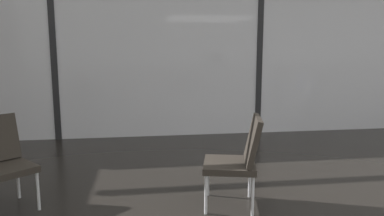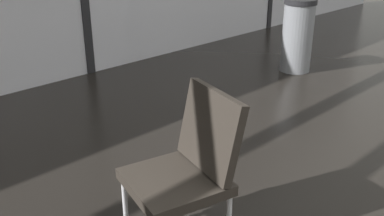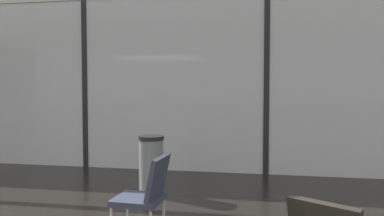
# 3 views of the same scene
# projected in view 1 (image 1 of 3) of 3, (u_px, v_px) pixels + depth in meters

# --- Properties ---
(glass_curtain_wall) EXTENTS (14.00, 0.08, 3.26)m
(glass_curtain_wall) POSITION_uv_depth(u_px,v_px,m) (259.00, 42.00, 6.23)
(glass_curtain_wall) COLOR silver
(glass_curtain_wall) RESTS_ON ground
(window_mullion_0) EXTENTS (0.10, 0.12, 3.26)m
(window_mullion_0) POSITION_uv_depth(u_px,v_px,m) (53.00, 42.00, 5.74)
(window_mullion_0) COLOR black
(window_mullion_0) RESTS_ON ground
(window_mullion_1) EXTENTS (0.10, 0.12, 3.26)m
(window_mullion_1) POSITION_uv_depth(u_px,v_px,m) (259.00, 42.00, 6.23)
(window_mullion_1) COLOR black
(window_mullion_1) RESTS_ON ground
(parked_airplane) EXTENTS (11.67, 4.53, 4.53)m
(parked_airplane) POSITION_uv_depth(u_px,v_px,m) (250.00, 27.00, 11.40)
(parked_airplane) COLOR #B2BCD6
(parked_airplane) RESTS_ON ground
(lounge_chair_3) EXTENTS (0.62, 0.59, 0.87)m
(lounge_chair_3) POSITION_uv_depth(u_px,v_px,m) (239.00, 156.00, 3.30)
(lounge_chair_3) COLOR #28231E
(lounge_chair_3) RESTS_ON ground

